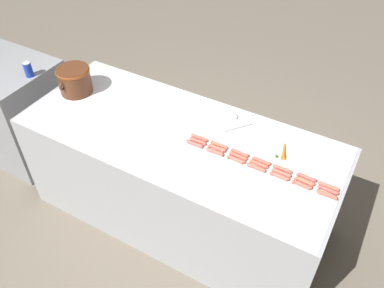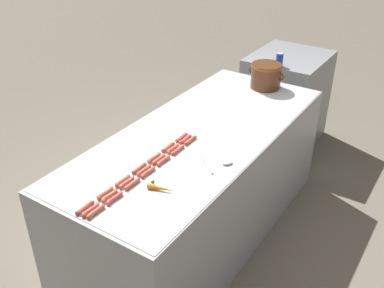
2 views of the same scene
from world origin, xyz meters
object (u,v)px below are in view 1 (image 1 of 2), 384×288
(hot_dog_16, at_px, (282,169))
(hot_dog_4, at_px, (236,160))
(hot_dog_10, at_px, (259,164))
(hot_dog_15, at_px, (307,177))
(back_cabinet, at_px, (16,111))
(hot_dog_9, at_px, (281,173))
(hot_dog_2, at_px, (280,176))
(hot_dog_6, at_px, (195,144))
(hot_dog_13, at_px, (198,141))
(hot_dog_1, at_px, (302,185))
(hot_dog_3, at_px, (256,168))
(hot_dog_5, at_px, (215,152))
(bean_pot, at_px, (74,79))
(hot_dog_14, at_px, (329,186))
(hot_dog_19, at_px, (219,145))
(hot_dog_7, at_px, (328,190))
(hot_dog_20, at_px, (200,138))
(hot_dog_17, at_px, (261,161))
(hot_dog_11, at_px, (238,156))
(carrot, at_px, (283,150))
(soda_can, at_px, (28,69))
(hot_dog_18, at_px, (240,153))
(hot_dog_8, at_px, (304,181))
(hot_dog_12, at_px, (217,148))

(hot_dog_16, bearing_deg, hot_dog_4, 103.14)
(hot_dog_10, xyz_separation_m, hot_dog_15, (0.04, -0.31, 0.00))
(back_cabinet, distance_m, hot_dog_9, 2.58)
(back_cabinet, bearing_deg, hot_dog_2, -89.87)
(back_cabinet, distance_m, hot_dog_6, 1.98)
(hot_dog_9, bearing_deg, hot_dog_13, 89.96)
(hot_dog_1, xyz_separation_m, hot_dog_3, (-0.00, 0.30, 0.00))
(back_cabinet, relative_size, hot_dog_1, 7.17)
(hot_dog_5, distance_m, hot_dog_10, 0.31)
(hot_dog_9, xyz_separation_m, bean_pot, (0.06, 1.76, 0.11))
(hot_dog_4, distance_m, hot_dog_6, 0.31)
(hot_dog_4, xyz_separation_m, hot_dog_6, (-0.00, 0.31, 0.00))
(hot_dog_2, distance_m, hot_dog_14, 0.30)
(hot_dog_15, distance_m, hot_dog_19, 0.62)
(hot_dog_7, xyz_separation_m, hot_dog_20, (0.03, 0.92, 0.00))
(hot_dog_17, xyz_separation_m, hot_dog_19, (0.00, 0.31, 0.00))
(hot_dog_6, xyz_separation_m, hot_dog_10, (0.04, -0.46, 0.00))
(back_cabinet, height_order, hot_dog_3, back_cabinet)
(hot_dog_11, xyz_separation_m, hot_dog_20, (0.03, 0.31, 0.00))
(carrot, bearing_deg, hot_dog_1, -138.88)
(hot_dog_15, distance_m, soda_can, 2.35)
(back_cabinet, bearing_deg, carrot, -84.41)
(hot_dog_11, relative_size, hot_dog_15, 1.00)
(hot_dog_2, relative_size, hot_dog_20, 1.00)
(hot_dog_6, relative_size, bean_pot, 0.41)
(back_cabinet, height_order, hot_dog_15, back_cabinet)
(hot_dog_18, bearing_deg, back_cabinet, 91.91)
(hot_dog_15, distance_m, hot_dog_18, 0.46)
(hot_dog_8, bearing_deg, hot_dog_13, 90.15)
(hot_dog_5, xyz_separation_m, hot_dog_9, (0.04, -0.46, 0.00))
(hot_dog_19, xyz_separation_m, hot_dog_20, (-0.00, 0.15, 0.00))
(hot_dog_7, bearing_deg, hot_dog_6, 92.49)
(back_cabinet, xyz_separation_m, bean_pot, (0.09, -0.78, 0.55))
(hot_dog_15, relative_size, hot_dog_19, 1.00)
(hot_dog_4, height_order, hot_dog_18, same)
(hot_dog_4, distance_m, hot_dog_9, 0.31)
(hot_dog_3, bearing_deg, hot_dog_6, 90.01)
(hot_dog_10, xyz_separation_m, hot_dog_19, (0.04, 0.31, 0.00))
(hot_dog_3, height_order, hot_dog_15, same)
(hot_dog_15, bearing_deg, hot_dog_9, 105.18)
(hot_dog_15, bearing_deg, hot_dog_4, 99.23)
(hot_dog_1, xyz_separation_m, soda_can, (0.02, 2.34, 0.09))
(hot_dog_18, xyz_separation_m, soda_can, (-0.05, 1.89, 0.09))
(hot_dog_4, distance_m, hot_dog_8, 0.46)
(hot_dog_19, bearing_deg, hot_dog_7, -92.56)
(hot_dog_2, height_order, hot_dog_18, same)
(carrot, bearing_deg, hot_dog_18, 124.30)
(hot_dog_4, bearing_deg, hot_dog_3, -90.99)
(hot_dog_12, distance_m, hot_dog_13, 0.15)
(hot_dog_6, bearing_deg, hot_dog_16, -83.27)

